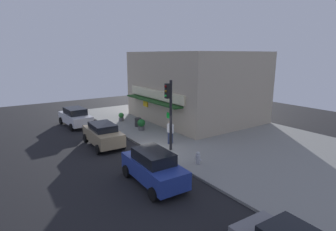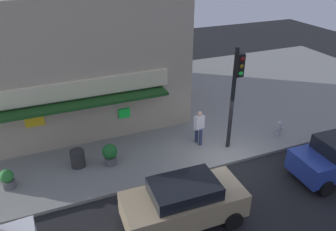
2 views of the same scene
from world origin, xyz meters
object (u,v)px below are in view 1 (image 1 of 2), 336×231
at_px(trash_can, 138,122).
at_px(parked_car_white, 76,117).
at_px(traffic_light, 169,106).
at_px(parked_car_blue, 153,167).
at_px(pedestrian, 170,131).
at_px(potted_plant_by_window, 141,124).
at_px(fire_hydrant, 198,158).
at_px(parked_car_tan, 103,134).
at_px(potted_plant_by_doorway, 121,117).

xyz_separation_m(trash_can, parked_car_white, (-3.84, -4.39, 0.34)).
relative_size(traffic_light, parked_car_blue, 1.12).
height_order(pedestrian, potted_plant_by_window, pedestrian).
distance_m(fire_hydrant, trash_can, 9.54).
height_order(traffic_light, fire_hydrant, traffic_light).
height_order(traffic_light, pedestrian, traffic_light).
distance_m(parked_car_blue, parked_car_tan, 7.00).
distance_m(parked_car_white, parked_car_tan, 6.71).
distance_m(potted_plant_by_doorway, potted_plant_by_window, 3.97).
xyz_separation_m(traffic_light, fire_hydrant, (2.84, 0.07, -2.67)).
bearing_deg(trash_can, fire_hydrant, -6.78).
height_order(potted_plant_by_window, parked_car_blue, parked_car_blue).
xyz_separation_m(potted_plant_by_doorway, potted_plant_by_window, (3.97, 0.01, 0.11)).
xyz_separation_m(traffic_light, potted_plant_by_window, (-5.35, 0.82, -2.50)).
bearing_deg(fire_hydrant, potted_plant_by_doorway, 176.54).
height_order(trash_can, pedestrian, pedestrian).
height_order(fire_hydrant, potted_plant_by_doorway, potted_plant_by_doorway).
distance_m(potted_plant_by_window, parked_car_tan, 4.29).
height_order(pedestrian, parked_car_tan, pedestrian).
xyz_separation_m(pedestrian, parked_car_tan, (-2.62, -4.04, -0.22)).
relative_size(fire_hydrant, potted_plant_by_window, 0.78).
bearing_deg(pedestrian, parked_car_tan, -123.01).
bearing_deg(potted_plant_by_doorway, pedestrian, 0.49).
bearing_deg(fire_hydrant, parked_car_tan, -153.92).
bearing_deg(parked_car_tan, pedestrian, 56.99).
relative_size(pedestrian, parked_car_white, 0.39).
xyz_separation_m(potted_plant_by_window, parked_car_tan, (1.58, -3.98, 0.20)).
relative_size(fire_hydrant, pedestrian, 0.44).
height_order(traffic_light, potted_plant_by_doorway, traffic_light).
relative_size(trash_can, parked_car_white, 0.17).
height_order(potted_plant_by_window, parked_car_tan, parked_car_tan).
bearing_deg(potted_plant_by_window, traffic_light, -8.70).
xyz_separation_m(fire_hydrant, parked_car_blue, (0.40, -3.29, 0.40)).
height_order(parked_car_white, parked_car_blue, parked_car_blue).
relative_size(parked_car_white, parked_car_blue, 1.03).
distance_m(trash_can, parked_car_tan, 5.23).
relative_size(fire_hydrant, potted_plant_by_doorway, 0.92).
height_order(fire_hydrant, pedestrian, pedestrian).
height_order(traffic_light, potted_plant_by_window, traffic_light).
distance_m(traffic_light, fire_hydrant, 3.89).
distance_m(pedestrian, parked_car_tan, 4.82).
distance_m(trash_can, potted_plant_by_doorway, 2.71).
height_order(trash_can, potted_plant_by_doorway, potted_plant_by_doorway).
bearing_deg(potted_plant_by_doorway, parked_car_tan, -35.56).
bearing_deg(parked_car_blue, parked_car_tan, 179.50).
distance_m(fire_hydrant, pedestrian, 4.10).
relative_size(pedestrian, parked_car_tan, 0.41).
height_order(fire_hydrant, parked_car_white, parked_car_white).
height_order(pedestrian, parked_car_white, pedestrian).
xyz_separation_m(fire_hydrant, potted_plant_by_window, (-8.18, 0.75, 0.16)).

